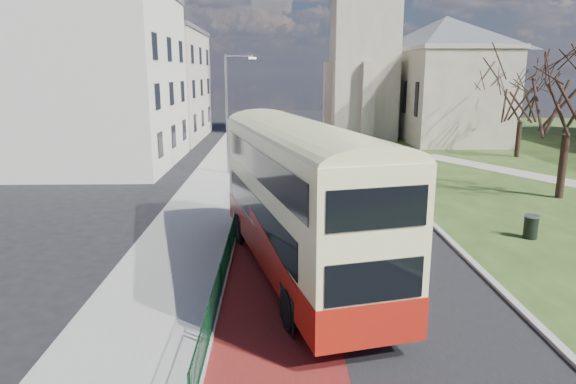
{
  "coord_description": "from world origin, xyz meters",
  "views": [
    {
      "loc": [
        -1.18,
        -17.17,
        6.95
      ],
      "look_at": [
        -0.68,
        4.01,
        2.0
      ],
      "focal_mm": 32.0,
      "sensor_mm": 36.0,
      "label": 1
    }
  ],
  "objects_px": {
    "streetlamp": "(229,108)",
    "winter_tree_near": "(573,83)",
    "winter_tree_far": "(523,93)",
    "litter_bin": "(531,227)",
    "bus": "(299,193)"
  },
  "relations": [
    {
      "from": "streetlamp",
      "to": "winter_tree_far",
      "type": "bearing_deg",
      "value": 16.47
    },
    {
      "from": "bus",
      "to": "litter_bin",
      "type": "distance_m",
      "value": 11.0
    },
    {
      "from": "streetlamp",
      "to": "winter_tree_near",
      "type": "bearing_deg",
      "value": -21.03
    },
    {
      "from": "winter_tree_near",
      "to": "streetlamp",
      "type": "bearing_deg",
      "value": 158.97
    },
    {
      "from": "bus",
      "to": "winter_tree_near",
      "type": "bearing_deg",
      "value": 21.55
    },
    {
      "from": "bus",
      "to": "streetlamp",
      "type": "bearing_deg",
      "value": 88.21
    },
    {
      "from": "winter_tree_near",
      "to": "winter_tree_far",
      "type": "relative_size",
      "value": 1.21
    },
    {
      "from": "streetlamp",
      "to": "winter_tree_near",
      "type": "relative_size",
      "value": 0.87
    },
    {
      "from": "streetlamp",
      "to": "litter_bin",
      "type": "distance_m",
      "value": 20.58
    },
    {
      "from": "streetlamp",
      "to": "litter_bin",
      "type": "height_order",
      "value": "streetlamp"
    },
    {
      "from": "winter_tree_near",
      "to": "litter_bin",
      "type": "height_order",
      "value": "winter_tree_near"
    },
    {
      "from": "streetlamp",
      "to": "winter_tree_far",
      "type": "height_order",
      "value": "streetlamp"
    },
    {
      "from": "streetlamp",
      "to": "bus",
      "type": "relative_size",
      "value": 0.63
    },
    {
      "from": "streetlamp",
      "to": "winter_tree_near",
      "type": "xyz_separation_m",
      "value": [
        19.16,
        -7.37,
        1.82
      ]
    },
    {
      "from": "streetlamp",
      "to": "litter_bin",
      "type": "bearing_deg",
      "value": -46.03
    }
  ]
}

